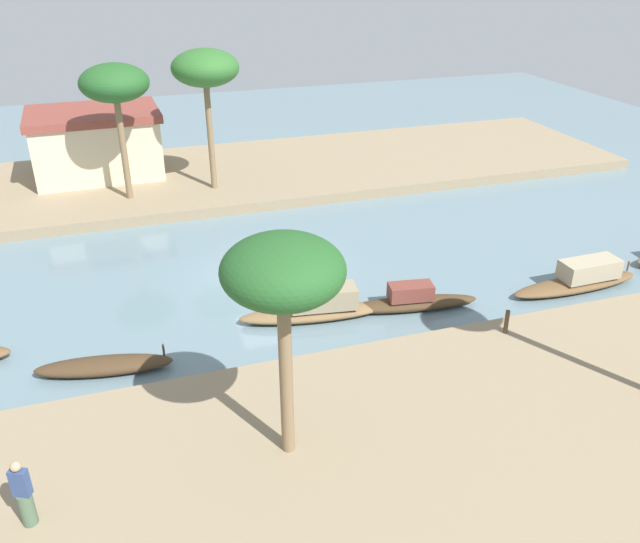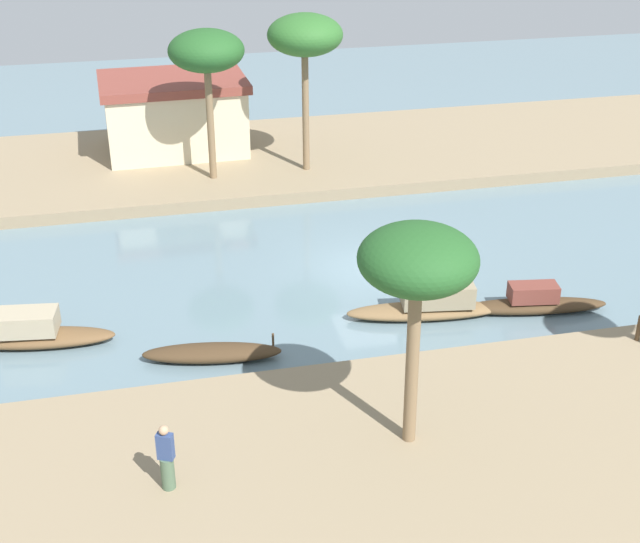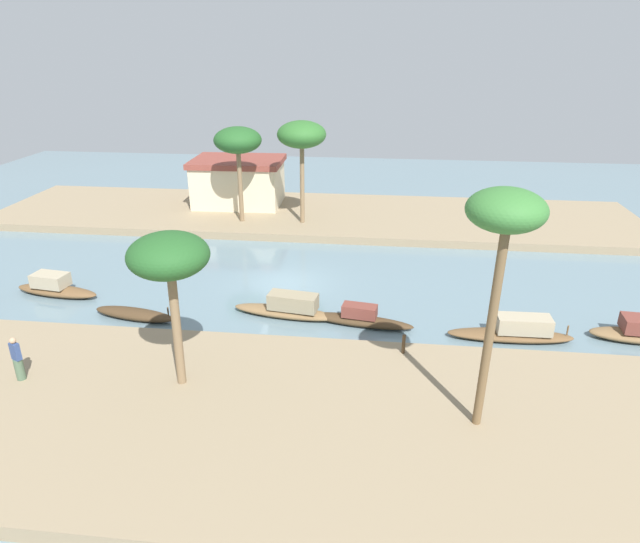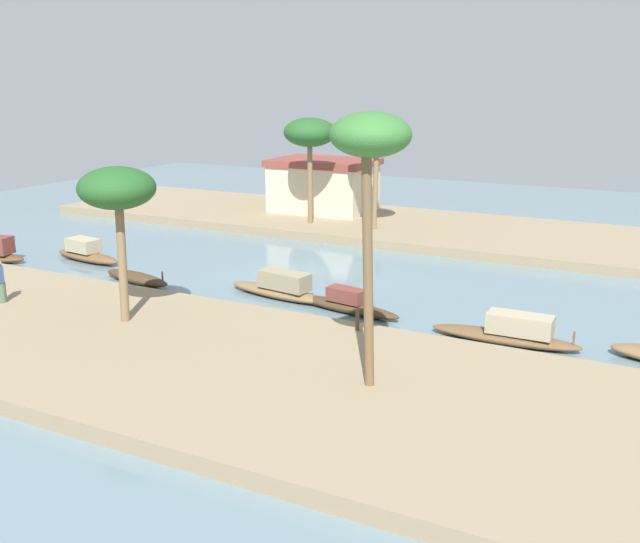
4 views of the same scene
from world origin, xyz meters
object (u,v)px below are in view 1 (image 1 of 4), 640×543
(mooring_post, at_px, (507,322))
(riverside_building, at_px, (97,142))
(sampan_near_left_bank, at_px, (581,279))
(sampan_upstream_small, at_px, (104,366))
(person_on_near_bank, at_px, (24,497))
(palm_tree_right_short, at_px, (205,70))
(sampan_open_hull, at_px, (411,301))
(palm_tree_left_near, at_px, (283,275))
(palm_tree_right_tall, at_px, (114,85))
(sampan_midstream, at_px, (316,307))

(mooring_post, xyz_separation_m, riverside_building, (-11.90, 20.68, 1.33))
(sampan_near_left_bank, height_order, sampan_upstream_small, sampan_near_left_bank)
(sampan_near_left_bank, distance_m, riverside_building, 24.79)
(person_on_near_bank, xyz_separation_m, palm_tree_right_short, (7.53, 20.18, 5.06))
(sampan_near_left_bank, xyz_separation_m, mooring_post, (-4.86, -2.49, 0.48))
(sampan_open_hull, relative_size, person_on_near_bank, 2.83)
(mooring_post, bearing_deg, palm_tree_left_near, -160.00)
(palm_tree_left_near, height_order, palm_tree_right_short, palm_tree_right_short)
(sampan_near_left_bank, height_order, riverside_building, riverside_building)
(person_on_near_bank, relative_size, palm_tree_right_short, 0.25)
(riverside_building, bearing_deg, person_on_near_bank, -96.47)
(palm_tree_right_tall, bearing_deg, person_on_near_bank, -99.54)
(palm_tree_right_tall, relative_size, riverside_building, 0.94)
(sampan_upstream_small, bearing_deg, mooring_post, -1.73)
(sampan_midstream, height_order, palm_tree_right_tall, palm_tree_right_tall)
(sampan_upstream_small, bearing_deg, sampan_near_left_bank, 9.71)
(person_on_near_bank, bearing_deg, palm_tree_right_tall, 105.28)
(palm_tree_left_near, xyz_separation_m, riverside_building, (-3.83, 23.61, -3.10))
(person_on_near_bank, xyz_separation_m, palm_tree_right_tall, (3.35, 19.90, 4.66))
(riverside_building, bearing_deg, sampan_open_hull, -61.75)
(palm_tree_right_short, relative_size, riverside_building, 1.00)
(palm_tree_left_near, distance_m, riverside_building, 24.12)
(sampan_upstream_small, height_order, riverside_building, riverside_building)
(sampan_open_hull, height_order, sampan_near_left_bank, sampan_near_left_bank)
(sampan_near_left_bank, distance_m, palm_tree_right_tall, 21.57)
(sampan_near_left_bank, relative_size, sampan_midstream, 1.05)
(person_on_near_bank, height_order, palm_tree_right_tall, palm_tree_right_tall)
(riverside_building, bearing_deg, sampan_midstream, -70.30)
(mooring_post, bearing_deg, palm_tree_right_short, 111.19)
(sampan_open_hull, distance_m, mooring_post, 3.62)
(sampan_near_left_bank, bearing_deg, mooring_post, -153.87)
(sampan_open_hull, xyz_separation_m, riverside_building, (-10.06, 17.60, 1.89))
(sampan_midstream, bearing_deg, riverside_building, 119.38)
(sampan_upstream_small, xyz_separation_m, sampan_midstream, (7.09, 1.01, 0.22))
(palm_tree_right_tall, relative_size, palm_tree_right_short, 0.94)
(person_on_near_bank, height_order, riverside_building, riverside_building)
(sampan_midstream, bearing_deg, mooring_post, -25.66)
(person_on_near_bank, xyz_separation_m, mooring_post, (14.00, 3.48, -0.36))
(sampan_near_left_bank, bearing_deg, palm_tree_right_tall, 137.05)
(riverside_building, bearing_deg, sampan_upstream_small, -92.90)
(person_on_near_bank, height_order, palm_tree_right_short, palm_tree_right_short)
(person_on_near_bank, xyz_separation_m, palm_tree_left_near, (5.93, 0.54, 4.07))
(sampan_near_left_bank, relative_size, mooring_post, 6.65)
(palm_tree_right_short, xyz_separation_m, riverside_building, (-5.42, 3.98, -4.09))
(sampan_midstream, height_order, person_on_near_bank, person_on_near_bank)
(person_on_near_bank, bearing_deg, sampan_open_hull, 53.12)
(mooring_post, distance_m, palm_tree_left_near, 9.66)
(sampan_upstream_small, height_order, person_on_near_bank, person_on_near_bank)
(sampan_open_hull, xyz_separation_m, palm_tree_right_tall, (-8.82, 13.35, 5.59))
(person_on_near_bank, relative_size, riverside_building, 0.26)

